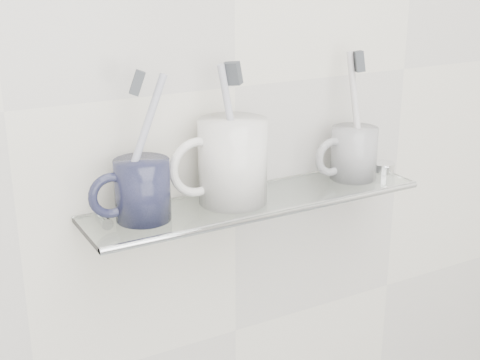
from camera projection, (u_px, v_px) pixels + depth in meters
wall_back at (235, 87)px, 0.96m from camera, size 2.50×0.00×2.50m
shelf_glass at (256, 201)px, 0.96m from camera, size 0.50×0.12×0.01m
shelf_rail at (277, 213)px, 0.91m from camera, size 0.50×0.01×0.01m
bracket_left at (104, 225)px, 0.90m from camera, size 0.02×0.03×0.02m
bracket_right at (352, 176)px, 1.09m from camera, size 0.02×0.03×0.02m
mug_left at (143, 190)px, 0.87m from camera, size 0.09×0.09×0.08m
mug_left_handle at (111, 195)px, 0.85m from camera, size 0.06×0.01×0.06m
toothbrush_left at (140, 145)px, 0.85m from camera, size 0.08×0.02×0.18m
bristles_left at (137, 83)px, 0.82m from camera, size 0.03×0.03×0.03m
mug_center at (233, 161)px, 0.92m from camera, size 0.12×0.12×0.12m
mug_center_handle at (198, 167)px, 0.90m from camera, size 0.08×0.01×0.08m
toothbrush_center at (233, 132)px, 0.91m from camera, size 0.05×0.01×0.19m
bristles_center at (232, 74)px, 0.88m from camera, size 0.03×0.03×0.03m
mug_right at (354, 153)px, 1.03m from camera, size 0.08×0.08×0.08m
mug_right_handle at (332, 157)px, 1.01m from camera, size 0.06×0.01×0.06m
toothbrush_right at (356, 114)px, 1.01m from camera, size 0.03×0.04×0.19m
bristles_right at (359, 61)px, 0.98m from camera, size 0.02×0.03×0.03m
chrome_cap at (383, 167)px, 1.07m from camera, size 0.04×0.04×0.02m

